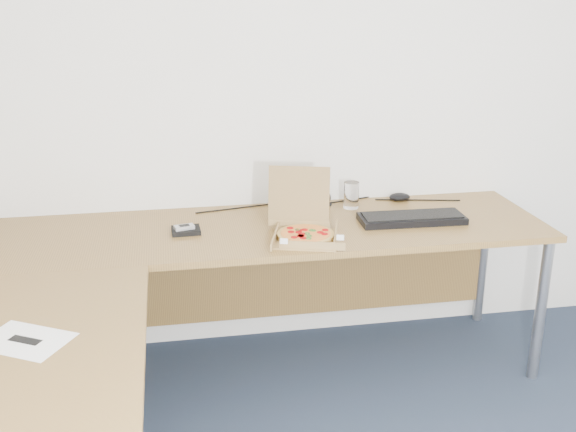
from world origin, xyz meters
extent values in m
cube|color=brown|center=(-0.50, 1.40, 0.71)|extent=(2.50, 0.70, 0.03)
cube|color=brown|center=(-1.40, 0.30, 0.71)|extent=(0.70, 1.50, 0.03)
cylinder|color=gray|center=(0.70, 1.70, 0.35)|extent=(0.05, 0.05, 0.70)
cube|color=#9E7C48|center=(-0.38, 1.22, 0.73)|extent=(0.27, 0.27, 0.01)
cube|color=#9E7C48|center=(-0.38, 1.37, 0.87)|extent=(0.27, 0.05, 0.27)
cylinder|color=gold|center=(-0.38, 1.22, 0.75)|extent=(0.25, 0.25, 0.02)
cylinder|color=#BD3C1A|center=(-0.38, 1.22, 0.76)|extent=(0.21, 0.21, 0.00)
cylinder|color=white|center=(-0.08, 1.61, 0.80)|extent=(0.07, 0.07, 0.13)
cube|color=black|center=(0.15, 1.36, 0.75)|extent=(0.49, 0.19, 0.03)
ellipsoid|color=black|center=(0.20, 1.67, 0.75)|extent=(0.13, 0.10, 0.04)
cube|color=black|center=(-0.89, 1.39, 0.74)|extent=(0.13, 0.11, 0.02)
cube|color=#B2B5BA|center=(-0.90, 1.39, 0.76)|extent=(0.09, 0.06, 0.02)
cube|color=white|center=(-1.42, 0.51, 0.73)|extent=(0.32, 0.30, 0.00)
ellipsoid|color=black|center=(-0.20, 1.68, 0.77)|extent=(0.10, 0.10, 0.08)
camera|label=1|loc=(-0.95, -1.47, 1.78)|focal=42.44mm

